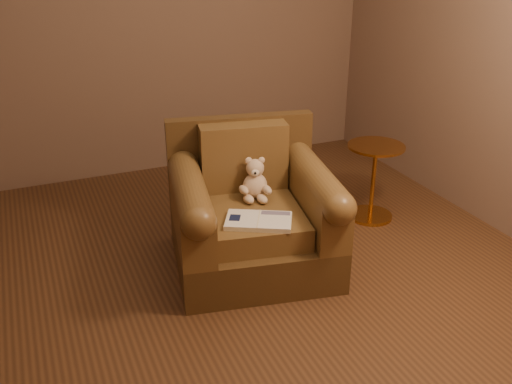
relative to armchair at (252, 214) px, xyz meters
name	(u,v)px	position (x,y,z in m)	size (l,w,h in m)	color
floor	(229,285)	(-0.24, -0.21, -0.33)	(4.00, 4.00, 0.00)	#52321C
armchair	(252,214)	(0.00, 0.00, 0.00)	(1.10, 1.06, 0.85)	#4E361A
teddy_bear	(255,183)	(0.05, 0.07, 0.18)	(0.19, 0.22, 0.27)	beige
guidebook	(259,221)	(-0.06, -0.26, 0.09)	(0.44, 0.37, 0.03)	beige
side_table	(373,179)	(1.04, 0.22, -0.03)	(0.40, 0.40, 0.56)	#CB8838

